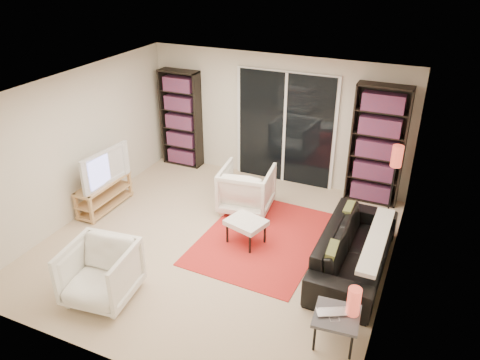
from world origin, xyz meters
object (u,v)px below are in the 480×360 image
object	(u,v)px
bookshelf_right	(377,146)
floor_lamp	(396,164)
bookshelf_left	(181,119)
ottoman	(246,224)
armchair_back	(247,189)
tv_stand	(104,194)
sofa	(355,249)
armchair_front	(100,273)
side_table	(337,318)

from	to	relation	value
bookshelf_right	floor_lamp	bearing A→B (deg)	-52.81
bookshelf_left	ottoman	xyz separation A→B (m)	(2.35, -2.14, -0.63)
armchair_back	floor_lamp	world-z (taller)	floor_lamp
tv_stand	armchair_back	world-z (taller)	armchair_back
sofa	armchair_back	world-z (taller)	armchair_back
armchair_front	side_table	world-z (taller)	armchair_front
side_table	sofa	bearing A→B (deg)	93.67
tv_stand	armchair_front	bearing A→B (deg)	-52.23
armchair_front	side_table	distance (m)	2.96
sofa	armchair_back	xyz separation A→B (m)	(-2.03, 0.91, 0.07)
armchair_front	side_table	size ratio (longest dim) A/B	1.54
sofa	armchair_front	size ratio (longest dim) A/B	2.57
bookshelf_right	armchair_back	world-z (taller)	bookshelf_right
sofa	ottoman	xyz separation A→B (m)	(-1.63, -0.04, 0.02)
armchair_back	bookshelf_right	bearing A→B (deg)	-154.84
floor_lamp	ottoman	bearing A→B (deg)	-138.63
floor_lamp	bookshelf_right	bearing A→B (deg)	127.19
bookshelf_right	floor_lamp	distance (m)	0.62
armchair_back	armchair_front	size ratio (longest dim) A/B	1.02
armchair_front	floor_lamp	xyz separation A→B (m)	(3.07, 3.54, 0.60)
bookshelf_left	bookshelf_right	bearing A→B (deg)	-0.00
floor_lamp	armchair_back	bearing A→B (deg)	-162.79
armchair_front	ottoman	distance (m)	2.24
side_table	floor_lamp	size ratio (longest dim) A/B	0.42
tv_stand	ottoman	world-z (taller)	tv_stand
armchair_back	side_table	bearing A→B (deg)	124.92
ottoman	tv_stand	bearing A→B (deg)	-179.67
bookshelf_left	ottoman	size ratio (longest dim) A/B	2.97
bookshelf_left	side_table	size ratio (longest dim) A/B	3.53
sofa	ottoman	size ratio (longest dim) A/B	3.33
sofa	bookshelf_left	bearing A→B (deg)	62.54
bookshelf_left	sofa	bearing A→B (deg)	-27.84
armchair_front	side_table	xyz separation A→B (m)	(2.92, 0.47, -0.03)
tv_stand	armchair_back	distance (m)	2.45
armchair_front	floor_lamp	distance (m)	4.73
tv_stand	ottoman	xyz separation A→B (m)	(2.65, 0.02, 0.08)
bookshelf_left	bookshelf_right	xyz separation A→B (m)	(3.85, -0.00, 0.07)
bookshelf_left	armchair_front	xyz separation A→B (m)	(1.15, -4.03, -0.59)
bookshelf_right	sofa	size ratio (longest dim) A/B	0.96
sofa	ottoman	world-z (taller)	sofa
bookshelf_left	floor_lamp	size ratio (longest dim) A/B	1.50
sofa	tv_stand	bearing A→B (deg)	91.11
tv_stand	floor_lamp	xyz separation A→B (m)	(4.53, 1.67, 0.72)
armchair_back	armchair_front	bearing A→B (deg)	67.25
ottoman	armchair_back	bearing A→B (deg)	112.99
bookshelf_right	armchair_front	distance (m)	4.90
ottoman	floor_lamp	distance (m)	2.58
side_table	tv_stand	bearing A→B (deg)	162.22
sofa	side_table	distance (m)	1.46
tv_stand	ottoman	bearing A→B (deg)	0.33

